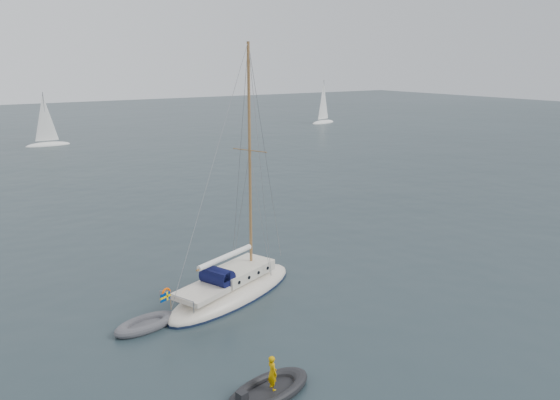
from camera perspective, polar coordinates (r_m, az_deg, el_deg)
ground at (r=29.73m, az=-0.46°, el=-9.66°), size 300.00×300.00×0.00m
sailboat at (r=29.09m, az=-5.00°, el=-8.06°), size 9.57×2.87×13.63m
dinghy at (r=26.76m, az=-13.89°, el=-12.50°), size 3.11×1.40×0.45m
rib at (r=21.45m, az=-1.24°, el=-19.21°), size 3.80×1.73×1.57m
distant_yacht_c at (r=86.71m, az=-23.32°, el=7.52°), size 6.19×3.30×8.20m
distant_yacht_b at (r=109.70m, az=4.54°, el=10.00°), size 6.78×3.61×8.98m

